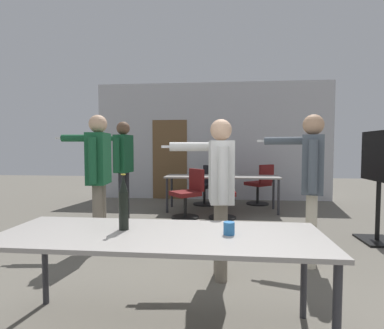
{
  "coord_description": "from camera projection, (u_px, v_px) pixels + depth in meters",
  "views": [
    {
      "loc": [
        0.24,
        -1.5,
        1.34
      ],
      "look_at": [
        -0.17,
        2.69,
        1.1
      ],
      "focal_mm": 28.0,
      "sensor_mm": 36.0,
      "label": 1
    }
  ],
  "objects": [
    {
      "name": "person_far_watching",
      "position": [
        98.0,
        167.0,
        3.96
      ],
      "size": [
        0.84,
        0.61,
        1.77
      ],
      "rotation": [
        0.0,
        0.0,
        1.69
      ],
      "color": "slate",
      "rests_on": "ground_plane"
    },
    {
      "name": "conference_table_near",
      "position": [
        160.0,
        241.0,
        2.1
      ],
      "size": [
        2.26,
        0.79,
        0.74
      ],
      "color": "gray",
      "rests_on": "ground_plane"
    },
    {
      "name": "office_chair_near_pushed",
      "position": [
        222.0,
        194.0,
        5.72
      ],
      "size": [
        0.52,
        0.57,
        0.95
      ],
      "rotation": [
        0.0,
        0.0,
        3.24
      ],
      "color": "black",
      "rests_on": "ground_plane"
    },
    {
      "name": "person_center_tall",
      "position": [
        311.0,
        174.0,
        3.36
      ],
      "size": [
        0.73,
        0.71,
        1.71
      ],
      "rotation": [
        0.0,
        0.0,
        1.3
      ],
      "color": "beige",
      "rests_on": "ground_plane"
    },
    {
      "name": "beer_bottle",
      "position": [
        124.0,
        203.0,
        2.17
      ],
      "size": [
        0.07,
        0.07,
        0.41
      ],
      "color": "black",
      "rests_on": "conference_table_near"
    },
    {
      "name": "office_chair_far_right",
      "position": [
        260.0,
        186.0,
        6.97
      ],
      "size": [
        0.68,
        0.69,
        0.95
      ],
      "rotation": [
        0.0,
        0.0,
        0.71
      ],
      "color": "black",
      "rests_on": "ground_plane"
    },
    {
      "name": "office_chair_side_rolled",
      "position": [
        206.0,
        186.0,
        7.05
      ],
      "size": [
        0.66,
        0.68,
        0.91
      ],
      "rotation": [
        0.0,
        0.0,
        2.54
      ],
      "color": "black",
      "rests_on": "ground_plane"
    },
    {
      "name": "back_wall",
      "position": [
        211.0,
        142.0,
        7.7
      ],
      "size": [
        6.0,
        0.12,
        2.99
      ],
      "color": "#BCBCC1",
      "rests_on": "ground_plane"
    },
    {
      "name": "conference_table_far",
      "position": [
        222.0,
        179.0,
        6.3
      ],
      "size": [
        2.36,
        0.7,
        0.74
      ],
      "color": "gray",
      "rests_on": "ground_plane"
    },
    {
      "name": "person_right_polo",
      "position": [
        219.0,
        183.0,
        3.04
      ],
      "size": [
        0.78,
        0.6,
        1.62
      ],
      "rotation": [
        0.0,
        0.0,
        1.67
      ],
      "color": "slate",
      "rests_on": "ground_plane"
    },
    {
      "name": "office_chair_mid_tucked",
      "position": [
        189.0,
        195.0,
        5.71
      ],
      "size": [
        0.69,
        0.68,
        0.93
      ],
      "rotation": [
        0.0,
        0.0,
        2.26
      ],
      "color": "black",
      "rests_on": "ground_plane"
    },
    {
      "name": "tv_screen",
      "position": [
        379.0,
        174.0,
        4.2
      ],
      "size": [
        0.44,
        1.03,
        1.58
      ],
      "rotation": [
        0.0,
        0.0,
        -1.57
      ],
      "color": "black",
      "rests_on": "ground_plane"
    },
    {
      "name": "person_near_casual",
      "position": [
        123.0,
        160.0,
        5.53
      ],
      "size": [
        0.79,
        0.67,
        1.82
      ],
      "rotation": [
        0.0,
        0.0,
        1.42
      ],
      "color": "#28282D",
      "rests_on": "ground_plane"
    },
    {
      "name": "drink_cup",
      "position": [
        229.0,
        228.0,
        2.05
      ],
      "size": [
        0.08,
        0.08,
        0.09
      ],
      "color": "#2866A3",
      "rests_on": "conference_table_near"
    }
  ]
}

